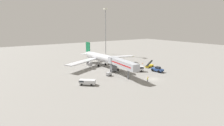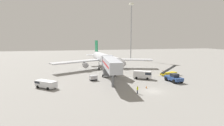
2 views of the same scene
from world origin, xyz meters
name	(u,v)px [view 2 (image 2 of 2)]	position (x,y,z in m)	size (l,w,h in m)	color
ground_plane	(152,91)	(0.00, 0.00, 0.00)	(300.00, 300.00, 0.00)	gray
airplane_at_gate	(105,59)	(-5.08, 29.59, 4.20)	(40.27, 36.38, 11.14)	silver
jet_bridge	(110,64)	(-7.43, 10.89, 5.01)	(4.94, 18.94, 6.76)	#B2B7C1
pushback_tug	(174,78)	(9.78, 6.52, 1.10)	(3.22, 5.42, 2.33)	#2D4C8E
belt_loader_truck	(169,73)	(13.29, 14.77, 0.75)	(6.46, 3.65, 3.04)	yellow
service_van_rear_right	(46,84)	(-23.99, 8.52, 1.06)	(5.54, 5.23, 1.81)	silver
service_van_near_right	(143,74)	(2.89, 11.82, 1.34)	(5.36, 4.31, 2.37)	white
baggage_cart_mid_center	(93,78)	(-11.70, 13.32, 0.83)	(2.29, 1.68, 1.51)	#38383D
ground_crew_worker_foreground	(137,90)	(-4.02, -0.94, 0.90)	(0.36, 0.36, 1.70)	#1E2333
ground_crew_worker_midground	(137,73)	(2.77, 16.17, 0.91)	(0.35, 0.35, 1.72)	#1E2333
safety_cone_alpha	(163,70)	(15.12, 21.52, 0.30)	(0.40, 0.40, 0.62)	black
safety_cone_bravo	(146,87)	(-0.30, 2.49, 0.27)	(0.36, 0.36, 0.55)	black
apron_light_mast	(131,22)	(17.33, 62.11, 21.50)	(2.40, 2.40, 32.09)	#93969B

